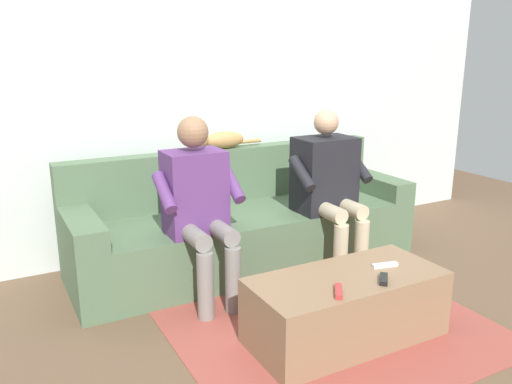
% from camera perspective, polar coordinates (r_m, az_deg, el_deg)
% --- Properties ---
extents(ground_plane, '(8.00, 8.00, 0.00)m').
position_cam_1_polar(ground_plane, '(3.40, 4.34, -11.80)').
color(ground_plane, brown).
extents(back_wall, '(5.54, 0.06, 2.59)m').
position_cam_1_polar(back_wall, '(4.13, -4.74, 11.72)').
color(back_wall, silver).
rests_on(back_wall, ground).
extents(couch, '(2.55, 0.79, 0.83)m').
position_cam_1_polar(couch, '(3.87, -1.34, -3.80)').
color(couch, '#516B4C').
rests_on(couch, ground).
extents(coffee_table, '(1.08, 0.49, 0.37)m').
position_cam_1_polar(coffee_table, '(2.95, 9.88, -12.38)').
color(coffee_table, '#8C6B4C').
rests_on(coffee_table, ground).
extents(person_left_seated, '(0.57, 0.54, 1.15)m').
position_cam_1_polar(person_left_seated, '(3.74, 7.95, 1.22)').
color(person_left_seated, black).
rests_on(person_left_seated, ground).
extents(person_right_seated, '(0.52, 0.54, 1.16)m').
position_cam_1_polar(person_right_seated, '(3.24, -6.36, -0.88)').
color(person_right_seated, '#5B3370').
rests_on(person_right_seated, ground).
extents(cat_on_backrest, '(0.55, 0.14, 0.14)m').
position_cam_1_polar(cat_on_backrest, '(3.94, -3.95, 5.74)').
color(cat_on_backrest, '#B7844C').
rests_on(cat_on_backrest, couch).
extents(remote_white, '(0.15, 0.07, 0.02)m').
position_cam_1_polar(remote_white, '(3.02, 14.01, -7.82)').
color(remote_white, white).
rests_on(remote_white, coffee_table).
extents(remote_red, '(0.11, 0.14, 0.02)m').
position_cam_1_polar(remote_red, '(2.66, 9.08, -10.74)').
color(remote_red, '#B73333').
rests_on(remote_red, coffee_table).
extents(remote_black, '(0.11, 0.12, 0.02)m').
position_cam_1_polar(remote_black, '(2.83, 13.89, -9.30)').
color(remote_black, black).
rests_on(remote_black, coffee_table).
extents(floor_rug, '(1.76, 1.57, 0.01)m').
position_cam_1_polar(floor_rug, '(3.15, 7.85, -14.19)').
color(floor_rug, '#9E473D').
rests_on(floor_rug, ground).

